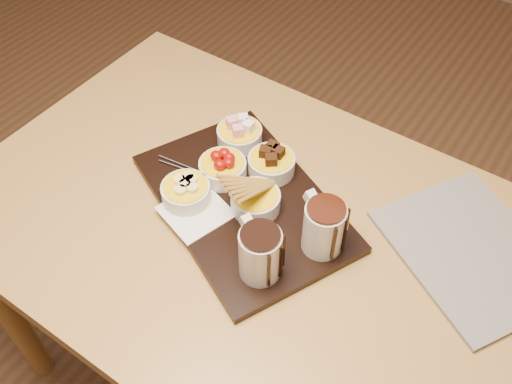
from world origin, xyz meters
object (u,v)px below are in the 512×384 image
Objects in this scene: serving_board at (244,202)px; bowl_strawberries at (223,169)px; dining_table at (252,249)px; pitcher_dark_chocolate at (260,254)px; newspaper at (472,251)px; pitcher_milk_chocolate at (324,228)px.

bowl_strawberries is at bearing -176.42° from serving_board.
serving_board reaches higher than dining_table.
pitcher_dark_chocolate is 0.42m from newspaper.
pitcher_dark_chocolate is at bearing -107.89° from newspaper.
bowl_strawberries is 0.25m from pitcher_dark_chocolate.
serving_board is 0.46m from newspaper.
bowl_strawberries is (-0.07, 0.03, 0.03)m from serving_board.
serving_board is 0.20m from pitcher_milk_chocolate.
newspaper is (0.24, 0.16, -0.07)m from pitcher_milk_chocolate.
newspaper is (0.43, 0.15, -0.00)m from serving_board.
dining_table is 0.44m from newspaper.
pitcher_milk_chocolate reaches higher than dining_table.
bowl_strawberries is 0.30× the size of newspaper.
dining_table is 0.18m from bowl_strawberries.
newspaper is at bearing 23.89° from dining_table.
pitcher_dark_chocolate reaches higher than dining_table.
pitcher_dark_chocolate is 0.32× the size of newspaper.
serving_board is at bearing -158.20° from pitcher_milk_chocolate.
bowl_strawberries reaches higher than dining_table.
dining_table is 3.62× the size of newspaper.
dining_table is at bearing -25.91° from bowl_strawberries.
bowl_strawberries is 0.94× the size of pitcher_milk_chocolate.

